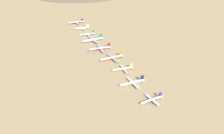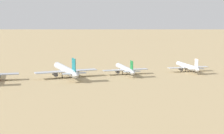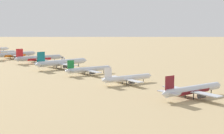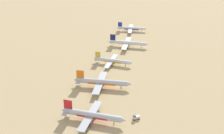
{
  "view_description": "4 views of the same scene",
  "coord_description": "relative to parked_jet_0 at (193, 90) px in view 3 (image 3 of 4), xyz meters",
  "views": [
    {
      "loc": [
        191.04,
        417.74,
        198.78
      ],
      "look_at": [
        18.62,
        86.69,
        4.68
      ],
      "focal_mm": 37.91,
      "sensor_mm": 36.0,
      "label": 1
    },
    {
      "loc": [
        -256.67,
        13.15,
        45.71
      ],
      "look_at": [
        -1.95,
        -89.26,
        4.93
      ],
      "focal_mm": 59.09,
      "sensor_mm": 36.0,
      "label": 2
    },
    {
      "loc": [
        -173.34,
        -316.32,
        40.35
      ],
      "look_at": [
        2.58,
        -111.66,
        6.46
      ],
      "focal_mm": 57.08,
      "sensor_mm": 36.0,
      "label": 3
    },
    {
      "loc": [
        45.98,
        -210.55,
        150.48
      ],
      "look_at": [
        4.89,
        86.94,
        3.37
      ],
      "focal_mm": 54.93,
      "sensor_mm": 36.0,
      "label": 4
    }
  ],
  "objects": [
    {
      "name": "parked_jet_4",
      "position": [
        19.78,
        202.36,
        0.47
      ],
      "size": [
        51.81,
        42.32,
        14.96
      ],
      "color": "#B2B7C1",
      "rests_on": "ground"
    },
    {
      "name": "parked_jet_2",
      "position": [
        9.26,
        105.22,
        -0.41
      ],
      "size": [
        42.18,
        34.38,
        12.16
      ],
      "color": "silver",
      "rests_on": "ground"
    },
    {
      "name": "service_truck",
      "position": [
        52.61,
        208.57,
        -2.43
      ],
      "size": [
        5.68,
        4.96,
        3.9
      ],
      "color": "silver",
      "rests_on": "ground"
    },
    {
      "name": "parked_jet_1",
      "position": [
        3.06,
        54.6,
        -0.62
      ],
      "size": [
        40.43,
        33.01,
        11.67
      ],
      "color": "silver",
      "rests_on": "ground"
    },
    {
      "name": "ground_plane",
      "position": [
        18.18,
        202.14,
        -4.51
      ],
      "size": [
        2401.63,
        2401.63,
        0.0
      ],
      "primitive_type": "plane",
      "color": "tan"
    },
    {
      "name": "parked_jet_5",
      "position": [
        18.47,
        254.45,
        0.53
      ],
      "size": [
        52.42,
        42.49,
        15.14
      ],
      "color": "#B2B7C1",
      "rests_on": "ground"
    },
    {
      "name": "parked_jet_3",
      "position": [
        12.99,
        149.6,
        0.85
      ],
      "size": [
        55.02,
        44.58,
        15.9
      ],
      "color": "silver",
      "rests_on": "ground"
    },
    {
      "name": "parked_jet_0",
      "position": [
        0.0,
        0.0,
        0.0
      ],
      "size": [
        47.0,
        38.24,
        13.55
      ],
      "color": "silver",
      "rests_on": "ground"
    }
  ]
}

